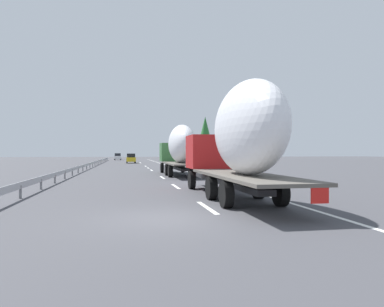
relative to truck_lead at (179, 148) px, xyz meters
The scene contains 19 objects.
ground_plane 19.33m from the truck_lead, 10.83° to the left, with size 260.00×260.00×0.00m, color #424247.
lane_stripe_0 19.43m from the truck_lead, behind, with size 3.20×0.20×0.01m, color white.
lane_stripe_1 10.95m from the truck_lead, behind, with size 3.20×0.20×0.01m, color white.
lane_stripe_2 3.88m from the truck_lead, 142.31° to the left, with size 3.20×0.20×0.01m, color white.
lane_stripe_3 10.94m from the truck_lead, ahead, with size 3.20×0.20×0.01m, color white.
lane_stripe_4 17.13m from the truck_lead, ahead, with size 3.20×0.20×0.01m, color white.
lane_stripe_5 23.66m from the truck_lead, ahead, with size 3.20×0.20×0.01m, color white.
lane_stripe_6 41.73m from the truck_lead, ahead, with size 3.20×0.20×0.01m, color white.
lane_stripe_7 45.71m from the truck_lead, ahead, with size 3.20×0.20×0.01m, color white.
edge_line_right 24.03m from the truck_lead, ahead, with size 110.00×0.20×0.01m, color white.
truck_lead is the anchor object (origin of this frame).
truck_trailing 17.47m from the truck_lead, behind, with size 13.35×2.55×5.00m.
car_white_van 73.64m from the truck_lead, ahead, with size 4.17×1.91×1.92m.
car_yellow_coupe 40.43m from the truck_lead, ahead, with size 4.33×1.83×1.93m.
road_sign 25.66m from the truck_lead, ahead, with size 0.10×0.90×3.31m.
tree_0 44.25m from the truck_lead, 12.22° to the right, with size 3.63×3.63×6.73m.
tree_1 48.82m from the truck_lead, ahead, with size 2.63×2.63×6.18m.
tree_2 18.76m from the truck_lead, 19.92° to the right, with size 2.99×2.99×7.27m.
guardrail_median 23.92m from the truck_lead, 23.74° to the left, with size 94.00×0.10×0.76m.
Camera 1 is at (-11.36, 1.27, 2.10)m, focal length 33.59 mm.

